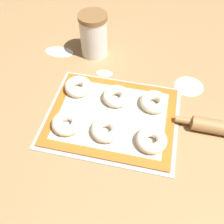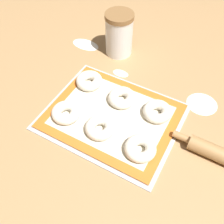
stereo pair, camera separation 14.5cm
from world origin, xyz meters
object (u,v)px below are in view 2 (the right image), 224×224
object	(u,v)px
bagel_back_left	(89,81)
bagel_back_center	(122,98)
bagel_front_left	(66,113)
bagel_front_right	(140,148)
baking_tray	(112,117)
flour_canister	(119,34)
bagel_front_center	(100,128)
bagel_back_right	(157,111)

from	to	relation	value
bagel_back_left	bagel_back_center	xyz separation A→B (m)	(0.13, -0.01, 0.00)
bagel_front_left	bagel_front_right	distance (m)	0.25
bagel_back_left	bagel_back_center	world-z (taller)	same
baking_tray	bagel_back_left	world-z (taller)	bagel_back_left
baking_tray	flour_canister	bearing A→B (deg)	114.47
bagel_front_left	bagel_front_center	distance (m)	0.12
bagel_front_left	bagel_front_center	bearing A→B (deg)	1.22
bagel_front_center	bagel_back_left	size ratio (longest dim) A/B	1.00
bagel_front_left	bagel_back_right	size ratio (longest dim) A/B	1.00
bagel_front_center	bagel_back_right	size ratio (longest dim) A/B	1.00
baking_tray	bagel_back_left	distance (m)	0.16
bagel_front_left	flour_canister	size ratio (longest dim) A/B	0.55
bagel_front_center	bagel_front_right	bearing A→B (deg)	-3.02
bagel_front_left	bagel_back_right	xyz separation A→B (m)	(0.24, 0.14, 0.00)
bagel_front_left	bagel_back_center	world-z (taller)	same
bagel_front_right	bagel_front_center	bearing A→B (deg)	176.98
baking_tray	bagel_back_left	xyz separation A→B (m)	(-0.13, 0.08, 0.02)
bagel_back_left	bagel_back_center	bearing A→B (deg)	-6.23
flour_canister	baking_tray	bearing A→B (deg)	-65.53
bagel_back_left	bagel_back_right	world-z (taller)	same
bagel_front_left	flour_canister	bearing A→B (deg)	92.06
bagel_front_right	bagel_front_left	bearing A→B (deg)	178.99
bagel_front_left	bagel_front_right	bearing A→B (deg)	-1.01
baking_tray	bagel_front_right	size ratio (longest dim) A/B	4.57
bagel_front_right	bagel_back_center	bearing A→B (deg)	132.79
bagel_front_center	bagel_back_center	world-z (taller)	same
bagel_front_right	bagel_back_right	distance (m)	0.15
baking_tray	bagel_back_center	xyz separation A→B (m)	(-0.00, 0.07, 0.02)
bagel_back_right	bagel_front_left	bearing A→B (deg)	-150.04
baking_tray	bagel_front_center	bearing A→B (deg)	-91.84
bagel_front_right	flour_canister	world-z (taller)	flour_canister
bagel_front_center	flour_canister	distance (m)	0.40
bagel_front_center	bagel_back_left	distance (m)	0.20
bagel_front_center	bagel_back_left	world-z (taller)	same
bagel_back_center	bagel_front_right	bearing A→B (deg)	-47.21
bagel_front_left	baking_tray	bearing A→B (deg)	30.01
bagel_front_center	bagel_back_right	distance (m)	0.19
bagel_back_center	flour_canister	world-z (taller)	flour_canister
baking_tray	bagel_front_right	distance (m)	0.15
bagel_back_left	flour_canister	world-z (taller)	flour_canister
bagel_back_left	bagel_back_center	distance (m)	0.13
bagel_front_right	bagel_back_center	xyz separation A→B (m)	(-0.13, 0.14, 0.00)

